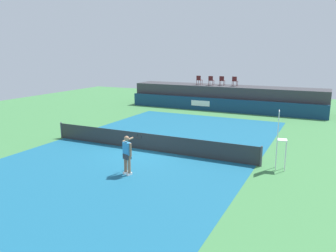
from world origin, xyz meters
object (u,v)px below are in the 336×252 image
object	(u,v)px
spectator_chair_far_left	(199,80)
net_post_far	(261,156)
umpire_chair	(280,136)
spectator_chair_left	(211,80)
net_post_near	(61,130)
tennis_player	(128,154)
spectator_chair_right	(235,81)
spectator_chair_center	(222,80)

from	to	relation	value
spectator_chair_far_left	net_post_far	xyz separation A→B (m)	(8.81, -14.93, -2.19)
net_post_far	umpire_chair	bearing A→B (deg)	-1.30
spectator_chair_left	net_post_near	distance (m)	15.86
net_post_near	tennis_player	size ratio (longest dim) A/B	0.56
spectator_chair_right	umpire_chair	distance (m)	16.55
spectator_chair_center	net_post_far	size ratio (longest dim) A/B	0.89
spectator_chair_right	net_post_near	size ratio (longest dim) A/B	0.89
spectator_chair_far_left	umpire_chair	bearing A→B (deg)	-57.33
umpire_chair	net_post_near	size ratio (longest dim) A/B	2.76
tennis_player	spectator_chair_far_left	bearing A→B (deg)	101.22
umpire_chair	tennis_player	world-z (taller)	umpire_chair
spectator_chair_right	umpire_chair	world-z (taller)	spectator_chair_right
spectator_chair_far_left	net_post_far	size ratio (longest dim) A/B	0.89
spectator_chair_center	umpire_chair	distance (m)	16.97
spectator_chair_left	spectator_chair_right	xyz separation A→B (m)	(2.20, 0.33, 0.00)
spectator_chair_left	spectator_chair_center	bearing A→B (deg)	14.65
spectator_chair_far_left	umpire_chair	xyz separation A→B (m)	(9.59, -14.95, -1.11)
umpire_chair	spectator_chair_right	bearing A→B (deg)	112.01
spectator_chair_far_left	spectator_chair_center	xyz separation A→B (m)	(2.19, 0.29, 0.00)
spectator_chair_right	tennis_player	world-z (taller)	spectator_chair_right
spectator_chair_left	spectator_chair_right	distance (m)	2.23
spectator_chair_far_left	spectator_chair_left	bearing A→B (deg)	1.56
spectator_chair_left	tennis_player	xyz separation A→B (m)	(2.49, -18.61, -1.73)
spectator_chair_left	spectator_chair_center	world-z (taller)	same
spectator_chair_center	net_post_near	world-z (taller)	spectator_chair_center
tennis_player	spectator_chair_center	bearing A→B (deg)	94.52
spectator_chair_far_left	spectator_chair_center	distance (m)	2.21
spectator_chair_far_left	net_post_far	world-z (taller)	spectator_chair_far_left
spectator_chair_center	net_post_near	bearing A→B (deg)	-110.79
umpire_chair	net_post_near	xyz separation A→B (m)	(-13.17, 0.02, -1.09)
net_post_far	tennis_player	distance (m)	6.31
spectator_chair_left	net_post_far	xyz separation A→B (m)	(7.62, -14.96, -2.19)
net_post_far	tennis_player	bearing A→B (deg)	-144.60
spectator_chair_far_left	net_post_near	size ratio (longest dim) A/B	0.89
net_post_far	spectator_chair_far_left	bearing A→B (deg)	120.55
spectator_chair_right	net_post_far	size ratio (longest dim) A/B	0.89
spectator_chair_center	net_post_far	xyz separation A→B (m)	(6.62, -15.22, -2.19)
spectator_chair_left	net_post_far	world-z (taller)	spectator_chair_left
spectator_chair_left	umpire_chair	distance (m)	17.20
spectator_chair_far_left	spectator_chair_right	distance (m)	3.42
spectator_chair_center	spectator_chair_right	size ratio (longest dim) A/B	1.00
spectator_chair_right	net_post_near	xyz separation A→B (m)	(-6.99, -15.29, -2.19)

